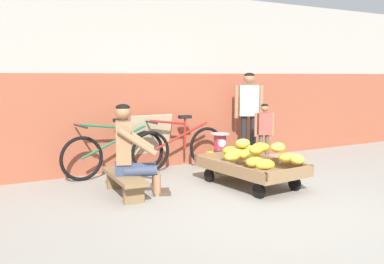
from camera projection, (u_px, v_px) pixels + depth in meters
ground_plane at (275, 213)px, 4.75m from camera, size 80.00×80.00×0.00m
back_wall at (157, 81)px, 7.09m from camera, size 16.00×0.30×2.80m
banana_cart at (250, 168)px, 5.87m from camera, size 0.96×1.50×0.36m
banana_pile at (256, 153)px, 5.76m from camera, size 0.88×1.28×0.27m
low_bench at (124, 180)px, 5.42m from camera, size 0.40×1.12×0.27m
vendor_seated at (131, 150)px, 5.39m from camera, size 0.74×0.61×1.14m
plastic_crate at (220, 161)px, 6.82m from camera, size 0.36×0.28×0.30m
weighing_scale at (220, 142)px, 6.78m from camera, size 0.30×0.30×0.29m
bicycle_near_left at (115, 153)px, 6.43m from camera, size 1.66×0.48×0.86m
bicycle_far_left at (179, 147)px, 6.94m from camera, size 1.66×0.48×0.86m
sign_board at (149, 142)px, 6.93m from camera, size 0.70×0.25×0.88m
customer_adult at (249, 107)px, 7.44m from camera, size 0.43×0.34×1.53m
customer_child at (264, 128)px, 7.02m from camera, size 0.31×0.20×1.04m
shopping_bag at (252, 166)px, 6.59m from camera, size 0.18×0.12×0.24m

